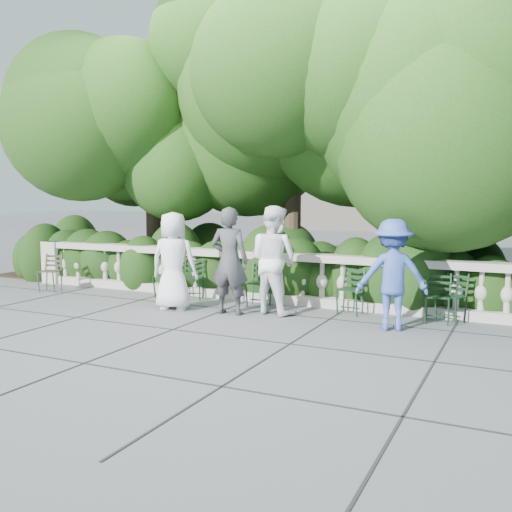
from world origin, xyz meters
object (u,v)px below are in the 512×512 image
at_px(chair_c, 256,308).
at_px(chair_f, 446,324).
at_px(chair_a, 162,298).
at_px(person_businessman, 174,261).
at_px(chair_b, 191,300).
at_px(chair_weathered, 47,292).
at_px(person_older_blue, 392,275).
at_px(chair_d, 347,316).
at_px(person_woman_grey, 230,261).
at_px(chair_e, 436,325).
at_px(person_casual_man, 273,260).

relative_size(chair_c, chair_f, 1.00).
distance_m(chair_c, chair_f, 3.42).
bearing_deg(chair_a, person_businessman, -36.64).
distance_m(chair_b, chair_weathered, 3.38).
bearing_deg(chair_a, person_older_blue, -0.51).
distance_m(chair_d, chair_f, 1.66).
bearing_deg(person_woman_grey, person_businessman, -1.01).
distance_m(chair_b, chair_d, 3.25).
bearing_deg(chair_e, chair_f, 46.95).
bearing_deg(chair_a, chair_c, 6.64).
bearing_deg(chair_f, chair_a, -157.91).
relative_size(chair_e, chair_weathered, 1.00).
distance_m(chair_b, chair_e, 4.78).
bearing_deg(chair_weathered, chair_d, -11.07).
bearing_deg(chair_d, person_woman_grey, -154.80).
bearing_deg(chair_f, person_woman_grey, -145.75).
relative_size(chair_b, chair_d, 1.00).
relative_size(chair_d, person_woman_grey, 0.44).
bearing_deg(chair_a, person_casual_man, 0.08).
height_order(chair_f, person_woman_grey, person_woman_grey).
height_order(chair_d, person_casual_man, person_casual_man).
xyz_separation_m(chair_a, chair_f, (5.58, 0.14, 0.00)).
xyz_separation_m(chair_e, person_casual_man, (-2.80, -0.30, 0.97)).
relative_size(chair_b, chair_weathered, 1.00).
xyz_separation_m(chair_e, chair_weathered, (-8.11, -0.49, 0.00)).
height_order(chair_weathered, person_older_blue, person_older_blue).
xyz_separation_m(chair_c, person_businessman, (-1.31, -0.80, 0.91)).
xyz_separation_m(chair_a, chair_e, (5.45, -0.02, 0.00)).
bearing_deg(chair_f, chair_weathered, -154.85).
xyz_separation_m(chair_a, chair_b, (0.67, 0.06, 0.00)).
relative_size(chair_f, person_casual_man, 0.43).
bearing_deg(person_businessman, chair_weathered, -14.69).
relative_size(chair_a, person_businessman, 0.46).
xyz_separation_m(chair_b, chair_f, (4.91, 0.08, 0.00)).
distance_m(chair_b, person_older_blue, 4.32).
relative_size(chair_b, person_woman_grey, 0.44).
height_order(person_woman_grey, person_older_blue, person_woman_grey).
bearing_deg(chair_c, chair_b, 172.61).
bearing_deg(chair_weathered, chair_c, -9.89).
bearing_deg(chair_a, chair_e, 6.79).
bearing_deg(chair_weathered, chair_e, -12.31).
distance_m(chair_e, person_businessman, 4.75).
bearing_deg(chair_f, chair_c, -156.75).
relative_size(chair_b, person_casual_man, 0.43).
bearing_deg(person_businessman, person_older_blue, 172.75).
relative_size(chair_e, chair_f, 1.00).
xyz_separation_m(chair_a, person_businessman, (0.85, -0.81, 0.91)).
bearing_deg(chair_f, person_older_blue, -112.65).
relative_size(chair_f, person_businessman, 0.46).
height_order(chair_e, person_woman_grey, person_woman_grey).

